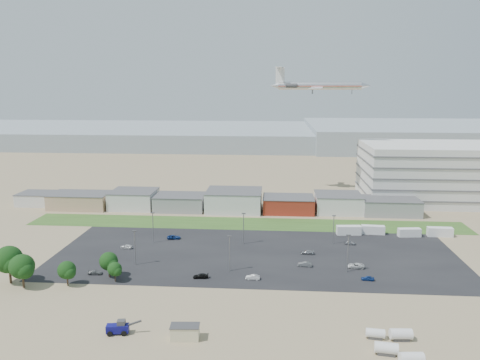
# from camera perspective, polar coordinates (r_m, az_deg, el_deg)

# --- Properties ---
(ground) EXTENTS (700.00, 700.00, 0.00)m
(ground) POSITION_cam_1_polar(r_m,az_deg,el_deg) (123.93, -0.87, -12.17)
(ground) COLOR #7F6A50
(ground) RESTS_ON ground
(parking_lot) EXTENTS (120.00, 50.00, 0.01)m
(parking_lot) POSITION_cam_1_polar(r_m,az_deg,el_deg) (142.16, 1.91, -9.03)
(parking_lot) COLOR black
(parking_lot) RESTS_ON ground
(grass_strip) EXTENTS (160.00, 16.00, 0.02)m
(grass_strip) POSITION_cam_1_polar(r_m,az_deg,el_deg) (172.75, 0.70, -5.33)
(grass_strip) COLOR #32551F
(grass_strip) RESTS_ON ground
(hills_backdrop) EXTENTS (700.00, 200.00, 9.00)m
(hills_backdrop) POSITION_cam_1_polar(r_m,az_deg,el_deg) (431.62, 8.29, 5.14)
(hills_backdrop) COLOR gray
(hills_backdrop) RESTS_ON ground
(building_row) EXTENTS (170.00, 20.00, 8.00)m
(building_row) POSITION_cam_1_polar(r_m,az_deg,el_deg) (191.71, -4.01, -2.45)
(building_row) COLOR silver
(building_row) RESTS_ON ground
(parking_garage) EXTENTS (80.00, 40.00, 25.00)m
(parking_garage) POSITION_cam_1_polar(r_m,az_deg,el_deg) (225.95, 24.90, 0.81)
(parking_garage) COLOR silver
(parking_garage) RESTS_ON ground
(portable_shed) EXTENTS (6.00, 3.41, 2.92)m
(portable_shed) POSITION_cam_1_polar(r_m,az_deg,el_deg) (98.21, -6.72, -17.93)
(portable_shed) COLOR beige
(portable_shed) RESTS_ON ground
(telehandler) EXTENTS (7.38, 3.36, 2.97)m
(telehandler) POSITION_cam_1_polar(r_m,az_deg,el_deg) (102.34, -14.71, -16.95)
(telehandler) COLOR #0C0B5B
(telehandler) RESTS_ON ground
(storage_tank_nw) EXTENTS (3.86, 2.26, 2.20)m
(storage_tank_nw) POSITION_cam_1_polar(r_m,az_deg,el_deg) (101.60, 16.18, -17.50)
(storage_tank_nw) COLOR silver
(storage_tank_nw) RESTS_ON ground
(storage_tank_ne) EXTENTS (4.41, 2.41, 2.57)m
(storage_tank_ne) POSITION_cam_1_polar(r_m,az_deg,el_deg) (102.40, 19.03, -17.33)
(storage_tank_ne) COLOR silver
(storage_tank_ne) RESTS_ON ground
(storage_tank_sw) EXTENTS (4.52, 2.69, 2.56)m
(storage_tank_sw) POSITION_cam_1_polar(r_m,az_deg,el_deg) (96.89, 17.41, -18.96)
(storage_tank_sw) COLOR silver
(storage_tank_sw) RESTS_ON ground
(storage_tank_se) EXTENTS (4.43, 2.49, 2.56)m
(storage_tank_se) POSITION_cam_1_polar(r_m,az_deg,el_deg) (95.29, 20.19, -19.70)
(storage_tank_se) COLOR silver
(storage_tank_se) RESTS_ON ground
(box_trailer_a) EXTENTS (8.36, 3.24, 3.07)m
(box_trailer_a) POSITION_cam_1_polar(r_m,az_deg,el_deg) (164.02, 13.11, -5.98)
(box_trailer_a) COLOR silver
(box_trailer_a) RESTS_ON ground
(box_trailer_b) EXTENTS (7.85, 2.86, 2.89)m
(box_trailer_b) POSITION_cam_1_polar(r_m,az_deg,el_deg) (166.90, 15.90, -5.85)
(box_trailer_b) COLOR silver
(box_trailer_b) RESTS_ON ground
(box_trailer_c) EXTENTS (7.68, 3.17, 2.80)m
(box_trailer_c) POSITION_cam_1_polar(r_m,az_deg,el_deg) (167.77, 19.94, -6.03)
(box_trailer_c) COLOR silver
(box_trailer_c) RESTS_ON ground
(box_trailer_d) EXTENTS (8.25, 2.83, 3.06)m
(box_trailer_d) POSITION_cam_1_polar(r_m,az_deg,el_deg) (171.71, 23.19, -5.84)
(box_trailer_d) COLOR silver
(box_trailer_d) RESTS_ON ground
(tree_far_left) EXTENTS (7.46, 7.46, 11.19)m
(tree_far_left) POSITION_cam_1_polar(r_m,az_deg,el_deg) (133.91, -26.34, -8.99)
(tree_far_left) COLOR black
(tree_far_left) RESTS_ON ground
(tree_left) EXTENTS (6.57, 6.57, 9.85)m
(tree_left) POSITION_cam_1_polar(r_m,az_deg,el_deg) (129.85, -25.02, -9.81)
(tree_left) COLOR black
(tree_left) RESTS_ON ground
(tree_mid) EXTENTS (4.86, 4.86, 7.29)m
(tree_mid) POSITION_cam_1_polar(r_m,az_deg,el_deg) (127.39, -20.36, -10.46)
(tree_mid) COLOR black
(tree_mid) RESTS_ON ground
(tree_right) EXTENTS (5.16, 5.16, 7.75)m
(tree_right) POSITION_cam_1_polar(r_m,az_deg,el_deg) (129.36, -15.71, -9.73)
(tree_right) COLOR black
(tree_right) RESTS_ON ground
(tree_near) EXTENTS (3.91, 3.91, 5.87)m
(tree_near) POSITION_cam_1_polar(r_m,az_deg,el_deg) (126.58, -15.03, -10.62)
(tree_near) COLOR black
(tree_near) RESTS_ON ground
(lightpole_front_l) EXTENTS (1.17, 0.49, 9.96)m
(lightpole_front_l) POSITION_cam_1_polar(r_m,az_deg,el_deg) (135.78, -12.66, -8.07)
(lightpole_front_l) COLOR slate
(lightpole_front_l) RESTS_ON ground
(lightpole_front_m) EXTENTS (1.17, 0.49, 9.95)m
(lightpole_front_m) POSITION_cam_1_polar(r_m,az_deg,el_deg) (128.23, -1.28, -8.95)
(lightpole_front_m) COLOR slate
(lightpole_front_m) RESTS_ON ground
(lightpole_front_r) EXTENTS (1.24, 0.51, 10.50)m
(lightpole_front_r) POSITION_cam_1_polar(r_m,az_deg,el_deg) (130.74, 13.01, -8.72)
(lightpole_front_r) COLOR slate
(lightpole_front_r) RESTS_ON ground
(lightpole_back_l) EXTENTS (1.18, 0.49, 10.00)m
(lightpole_back_l) POSITION_cam_1_polar(r_m,az_deg,el_deg) (153.44, -10.55, -5.72)
(lightpole_back_l) COLOR slate
(lightpole_back_l) RESTS_ON ground
(lightpole_back_m) EXTENTS (1.19, 0.50, 10.13)m
(lightpole_back_m) POSITION_cam_1_polar(r_m,az_deg,el_deg) (149.57, 0.44, -5.94)
(lightpole_back_m) COLOR slate
(lightpole_back_m) RESTS_ON ground
(lightpole_back_r) EXTENTS (1.11, 0.46, 9.45)m
(lightpole_back_r) POSITION_cam_1_polar(r_m,az_deg,el_deg) (152.48, 11.33, -5.97)
(lightpole_back_r) COLOR slate
(lightpole_back_r) RESTS_ON ground
(airliner) EXTENTS (49.93, 37.80, 13.50)m
(airliner) POSITION_cam_1_polar(r_m,az_deg,el_deg) (220.46, 9.67, 11.27)
(airliner) COLOR silver
(parked_car_0) EXTENTS (4.82, 2.44, 1.31)m
(parked_car_0) POSITION_cam_1_polar(r_m,az_deg,el_deg) (135.59, 13.92, -10.10)
(parked_car_0) COLOR silver
(parked_car_0) RESTS_ON ground
(parked_car_1) EXTENTS (4.08, 1.84, 1.30)m
(parked_car_1) POSITION_cam_1_polar(r_m,az_deg,el_deg) (134.06, 7.91, -10.12)
(parked_car_1) COLOR #595B5E
(parked_car_1) RESTS_ON ground
(parked_car_2) EXTENTS (3.43, 1.67, 1.13)m
(parked_car_2) POSITION_cam_1_polar(r_m,az_deg,el_deg) (128.27, 15.30, -11.48)
(parked_car_2) COLOR navy
(parked_car_2) RESTS_ON ground
(parked_car_3) EXTENTS (4.14, 2.00, 1.16)m
(parked_car_3) POSITION_cam_1_polar(r_m,az_deg,el_deg) (125.65, -4.82, -11.58)
(parked_car_3) COLOR black
(parked_car_3) RESTS_ON ground
(parked_car_5) EXTENTS (3.82, 1.94, 1.25)m
(parked_car_5) POSITION_cam_1_polar(r_m,az_deg,el_deg) (150.96, -13.67, -7.88)
(parked_car_5) COLOR silver
(parked_car_5) RESTS_ON ground
(parked_car_8) EXTENTS (3.65, 1.79, 1.20)m
(parked_car_8) POSITION_cam_1_polar(r_m,az_deg,el_deg) (154.25, 13.28, -7.46)
(parked_car_8) COLOR #A5A5AA
(parked_car_8) RESTS_ON ground
(parked_car_9) EXTENTS (4.61, 2.48, 1.23)m
(parked_car_9) POSITION_cam_1_polar(r_m,az_deg,el_deg) (157.14, -8.06, -6.91)
(parked_car_9) COLOR navy
(parked_car_9) RESTS_ON ground
(parked_car_10) EXTENTS (3.94, 1.90, 1.11)m
(parked_car_10) POSITION_cam_1_polar(r_m,az_deg,el_deg) (133.26, -17.23, -10.72)
(parked_car_10) COLOR #595B5E
(parked_car_10) RESTS_ON ground
(parked_car_12) EXTENTS (4.02, 1.91, 1.13)m
(parked_car_12) POSITION_cam_1_polar(r_m,az_deg,el_deg) (143.46, 8.18, -8.72)
(parked_car_12) COLOR #A5A5AA
(parked_car_12) RESTS_ON ground
(parked_car_13) EXTENTS (3.74, 1.41, 1.22)m
(parked_car_13) POSITION_cam_1_polar(r_m,az_deg,el_deg) (124.51, 1.56, -11.75)
(parked_car_13) COLOR silver
(parked_car_13) RESTS_ON ground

